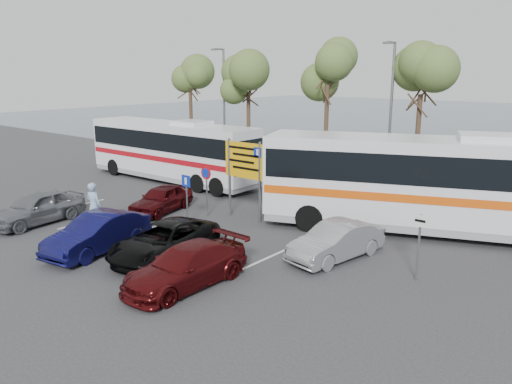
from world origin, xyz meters
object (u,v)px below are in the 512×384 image
Objects in this scene: street_lamp_left at (223,99)px; suv_black at (165,241)px; street_lamp_right at (390,107)px; coach_bus_right at (430,187)px; car_silver_b at (336,241)px; direction_sign at (244,166)px; car_blue at (98,233)px; car_maroon at (186,266)px; car_red at (161,199)px; coach_bus_left at (172,153)px; pedestrian_near at (94,206)px; pedestrian_far at (341,199)px; car_silver_a at (37,207)px.

suv_black is at bearing -52.84° from street_lamp_left.
street_lamp_right is (13.00, 0.00, 0.00)m from street_lamp_left.
coach_bus_right is 3.42× the size of car_silver_b.
street_lamp_right is 2.23× the size of direction_sign.
car_blue is (-8.59, -10.00, -1.24)m from coach_bus_right.
suv_black is at bearing 155.35° from car_maroon.
street_lamp_right is at bearing 96.06° from car_maroon.
car_red is at bearing -115.70° from street_lamp_right.
coach_bus_left is at bearing 120.36° from car_red.
car_maroon is 7.53m from pedestrian_near.
pedestrian_near is (4.78, -8.50, -0.75)m from coach_bus_left.
coach_bus_right reaches higher than car_maroon.
street_lamp_right is 8.06m from pedestrian_far.
street_lamp_right is 2.14× the size of car_red.
street_lamp_right reaches higher than car_red.
coach_bus_right is at bearing 24.64° from direction_sign.
car_silver_a is 2.12× the size of pedestrian_near.
car_red is at bearing -155.53° from coach_bus_right.
car_maroon is 8.77m from car_red.
car_red is (7.22, -12.02, -3.96)m from street_lamp_left.
street_lamp_left is 1.75× the size of suv_black.
direction_sign is 0.82× the size of car_maroon.
car_blue is 1.08× the size of car_silver_b.
car_blue is at bearing -53.70° from coach_bus_left.
car_silver_a is 1.14× the size of car_red.
pedestrian_far reaches higher than car_maroon.
car_blue is at bearing -163.70° from suv_black.
car_silver_b is 2.52× the size of pedestrian_far.
direction_sign is 7.73m from car_maroon.
car_silver_b is (16.82, -12.02, -3.94)m from street_lamp_left.
car_silver_a is at bearing 165.80° from car_blue.
street_lamp_left is 2.23× the size of direction_sign.
pedestrian_far is at bearing -81.28° from street_lamp_right.
car_silver_b is at bearing 13.55° from car_silver_a.
car_maroon is (3.41, -6.70, -1.79)m from direction_sign.
car_blue reaches higher than car_red.
car_silver_a is 5.19m from car_blue.
suv_black is (12.02, -15.85, -3.96)m from street_lamp_left.
car_blue is at bearing -60.54° from street_lamp_left.
coach_bus_left is 3.25× the size of car_red.
direction_sign is at bearing 90.71° from suv_black.
car_silver_a reaches higher than car_maroon.
car_maroon is (9.98, -0.32, -0.09)m from car_silver_a.
car_silver_b is 10.38m from pedestrian_near.
suv_black is (9.74, -8.83, -1.12)m from coach_bus_left.
car_blue is at bearing -101.72° from direction_sign.
suv_black is (-0.98, -15.85, -3.96)m from street_lamp_right.
street_lamp_right is at bearing 55.69° from car_silver_a.
street_lamp_left and street_lamp_right have the same top height.
street_lamp_left is 17.42m from pedestrian_near.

